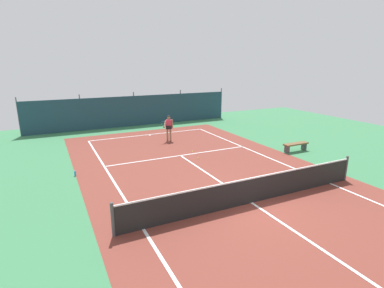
% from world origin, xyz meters
% --- Properties ---
extents(ground_plane, '(36.00, 36.00, 0.00)m').
position_xyz_m(ground_plane, '(0.00, 0.00, 0.00)').
color(ground_plane, '#387A4C').
extents(court_surface, '(11.02, 26.60, 0.01)m').
position_xyz_m(court_surface, '(0.00, 0.00, 0.00)').
color(court_surface, brown).
rests_on(court_surface, ground).
extents(tennis_net, '(10.12, 0.10, 1.10)m').
position_xyz_m(tennis_net, '(0.00, 0.00, 0.51)').
color(tennis_net, black).
rests_on(tennis_net, ground).
extents(back_fence, '(16.30, 0.98, 2.70)m').
position_xyz_m(back_fence, '(-0.00, 15.89, 0.67)').
color(back_fence, '#1E3D4C').
rests_on(back_fence, ground).
extents(tennis_player, '(0.86, 0.62, 1.64)m').
position_xyz_m(tennis_player, '(0.67, 9.75, 0.96)').
color(tennis_player, '#9E7051').
rests_on(tennis_player, ground).
extents(tennis_ball_near_player, '(0.07, 0.07, 0.07)m').
position_xyz_m(tennis_ball_near_player, '(0.64, 5.52, 0.03)').
color(tennis_ball_near_player, '#CCDB33').
rests_on(tennis_ball_near_player, ground).
extents(tennis_ball_midcourt, '(0.07, 0.07, 0.07)m').
position_xyz_m(tennis_ball_midcourt, '(0.91, 6.77, 0.03)').
color(tennis_ball_midcourt, '#CCDB33').
rests_on(tennis_ball_midcourt, ground).
extents(parked_car, '(2.36, 4.37, 1.68)m').
position_xyz_m(parked_car, '(1.30, 18.38, 0.84)').
color(parked_car, black).
rests_on(parked_car, ground).
extents(courtside_bench, '(1.60, 0.40, 0.49)m').
position_xyz_m(courtside_bench, '(6.31, 4.25, 0.37)').
color(courtside_bench, brown).
rests_on(courtside_bench, ground).
extents(water_bottle, '(0.08, 0.08, 0.24)m').
position_xyz_m(water_bottle, '(-5.52, 5.72, 0.12)').
color(water_bottle, '#338CD8').
rests_on(water_bottle, ground).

